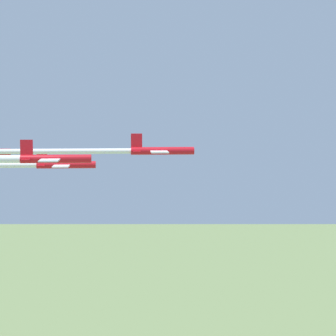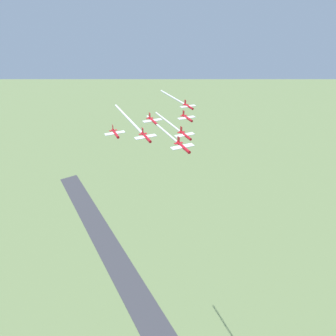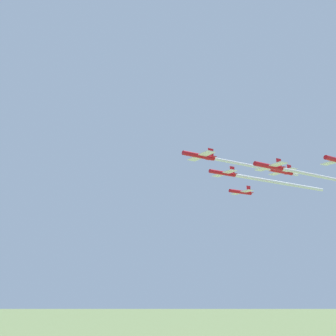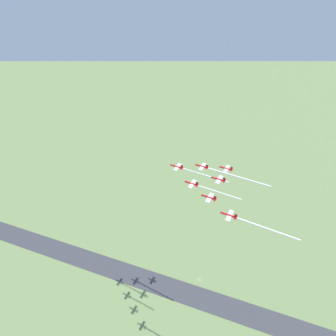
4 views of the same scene
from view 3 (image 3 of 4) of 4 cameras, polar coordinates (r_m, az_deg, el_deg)
The scene contains 8 objects.
jet_0 at distance 84.65m, azimuth 5.58°, elevation 2.14°, with size 9.25×9.48×3.24m.
jet_1 at distance 87.42m, azimuth 17.28°, elevation 0.30°, with size 9.25×9.48×3.24m.
jet_2 at distance 100.43m, azimuth 9.64°, elevation -0.88°, with size 9.25×9.48×3.24m.
jet_4 at distance 105.04m, azimuth 19.21°, elevation -0.56°, with size 9.25×9.48×3.24m.
jet_5 at distance 116.33m, azimuth 12.64°, elevation -4.10°, with size 9.25×9.48×3.24m.
smoke_trail_0 at distance 98.08m, azimuth 15.57°, elevation 0.11°, with size 14.56×30.49×0.79m.
smoke_trail_1 at distance 101.85m, azimuth 24.47°, elevation -1.24°, with size 12.80×26.54×0.87m.
smoke_trail_2 at distance 118.46m, azimuth 19.30°, elevation -2.51°, with size 18.90×39.51×1.07m.
Camera 3 is at (52.03, -99.28, 141.48)m, focal length 35.00 mm.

